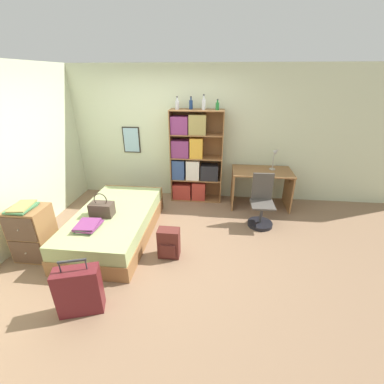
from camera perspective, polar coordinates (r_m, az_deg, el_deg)
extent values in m
plane|color=#84664C|center=(4.25, -8.23, -10.02)|extent=(14.00, 14.00, 0.00)
cube|color=beige|center=(5.31, -4.57, 12.62)|extent=(10.00, 0.06, 2.60)
cube|color=black|center=(5.51, -13.30, 11.21)|extent=(0.35, 0.02, 0.52)
cube|color=#99C1D6|center=(5.50, -13.34, 11.18)|extent=(0.31, 0.01, 0.48)
cube|color=beige|center=(4.63, -34.42, 6.60)|extent=(0.06, 10.00, 2.60)
cube|color=olive|center=(4.38, -16.60, -7.92)|extent=(1.12, 2.03, 0.24)
cube|color=#9EAD70|center=(4.27, -16.96, -5.39)|extent=(1.09, 2.00, 0.21)
cube|color=olive|center=(5.14, -12.72, -1.07)|extent=(1.12, 0.04, 0.44)
cube|color=#47382D|center=(4.11, -19.38, -3.65)|extent=(0.34, 0.20, 0.21)
torus|color=#47382D|center=(4.04, -19.71, -1.59)|extent=(0.20, 0.02, 0.20)
cube|color=#427A4C|center=(3.89, -22.25, -7.51)|extent=(0.27, 0.31, 0.01)
cube|color=silver|center=(3.88, -22.09, -7.40)|extent=(0.23, 0.29, 0.01)
cube|color=#7A336B|center=(3.89, -22.17, -7.15)|extent=(0.26, 0.34, 0.01)
cube|color=#7A336B|center=(3.87, -22.02, -6.94)|extent=(0.32, 0.37, 0.02)
cube|color=#427A4C|center=(3.87, -22.28, -6.76)|extent=(0.25, 0.35, 0.01)
cube|color=#7A336B|center=(3.86, -22.26, -6.61)|extent=(0.30, 0.35, 0.02)
cube|color=#5B191E|center=(3.20, -23.79, -19.46)|extent=(0.50, 0.32, 0.56)
cylinder|color=#2D2D33|center=(3.02, -27.34, -14.66)|extent=(0.01, 0.01, 0.12)
cylinder|color=#2D2D33|center=(2.95, -22.48, -14.60)|extent=(0.01, 0.01, 0.12)
cube|color=#2D2D33|center=(2.94, -25.15, -13.73)|extent=(0.27, 0.10, 0.02)
cube|color=olive|center=(4.26, -31.83, -7.70)|extent=(0.48, 0.41, 0.77)
cube|color=#513828|center=(4.22, -32.93, -11.27)|extent=(0.44, 0.01, 0.35)
sphere|color=#B2A893|center=(4.21, -33.02, -11.36)|extent=(0.02, 0.02, 0.02)
cube|color=#513828|center=(4.04, -34.12, -6.97)|extent=(0.44, 0.01, 0.35)
sphere|color=#B2A893|center=(4.03, -34.22, -7.06)|extent=(0.02, 0.02, 0.02)
cube|color=#427A4C|center=(4.07, -33.52, -3.20)|extent=(0.26, 0.32, 0.01)
cube|color=#427A4C|center=(4.07, -33.66, -2.95)|extent=(0.29, 0.35, 0.02)
cube|color=#99894C|center=(4.07, -33.62, -2.61)|extent=(0.27, 0.38, 0.02)
cube|color=olive|center=(5.19, -4.53, 7.87)|extent=(0.02, 0.34, 1.82)
cube|color=olive|center=(5.11, 6.66, 7.49)|extent=(0.02, 0.34, 1.82)
cube|color=olive|center=(5.28, 1.19, 8.24)|extent=(1.02, 0.01, 1.82)
cube|color=olive|center=(5.45, 0.95, -1.36)|extent=(0.98, 0.34, 0.02)
cube|color=olive|center=(5.27, 0.98, 2.99)|extent=(0.98, 0.34, 0.02)
cube|color=olive|center=(5.12, 1.02, 7.72)|extent=(0.98, 0.34, 0.02)
cube|color=olive|center=(5.01, 1.06, 12.69)|extent=(0.98, 0.34, 0.02)
cube|color=olive|center=(4.94, 1.10, 17.75)|extent=(0.98, 0.34, 0.02)
cube|color=#B2382D|center=(5.40, -2.19, 0.32)|extent=(0.37, 0.26, 0.32)
cube|color=#B2382D|center=(5.35, 1.51, 0.43)|extent=(0.27, 0.26, 0.37)
cube|color=#334C84|center=(5.23, -2.95, 5.19)|extent=(0.25, 0.26, 0.40)
cube|color=silver|center=(5.19, 0.23, 5.08)|extent=(0.26, 0.26, 0.40)
cube|color=#232328|center=(5.18, 3.90, 4.45)|extent=(0.35, 0.26, 0.30)
cube|color=#7A336B|center=(5.10, -2.54, 9.65)|extent=(0.34, 0.26, 0.33)
cube|color=gold|center=(5.05, 1.02, 9.86)|extent=(0.25, 0.26, 0.39)
cube|color=#7A336B|center=(5.00, -2.72, 14.66)|extent=(0.32, 0.26, 0.33)
cube|color=#99894C|center=(4.96, 1.27, 14.81)|extent=(0.32, 0.26, 0.37)
cylinder|color=#B7BCC1|center=(4.95, -3.32, 18.76)|extent=(0.08, 0.08, 0.16)
cylinder|color=#B7BCC1|center=(4.94, -3.35, 19.96)|extent=(0.03, 0.03, 0.05)
cylinder|color=#232328|center=(4.93, -3.36, 20.36)|extent=(0.03, 0.03, 0.02)
cylinder|color=navy|center=(4.96, -0.24, 18.82)|extent=(0.07, 0.07, 0.16)
cylinder|color=navy|center=(4.95, -0.24, 20.02)|extent=(0.03, 0.03, 0.05)
cylinder|color=#232328|center=(4.95, -0.24, 20.41)|extent=(0.03, 0.03, 0.02)
cylinder|color=#B7BCC1|center=(4.87, 2.60, 18.84)|extent=(0.06, 0.06, 0.19)
cylinder|color=#B7BCC1|center=(4.86, 2.63, 20.29)|extent=(0.03, 0.03, 0.06)
cylinder|color=#232328|center=(4.85, 2.63, 20.76)|extent=(0.03, 0.03, 0.02)
cylinder|color=#1E6B2D|center=(4.86, 5.66, 18.42)|extent=(0.06, 0.06, 0.13)
cylinder|color=#1E6B2D|center=(4.85, 5.71, 19.44)|extent=(0.03, 0.03, 0.04)
cylinder|color=#232328|center=(4.85, 5.72, 19.78)|extent=(0.03, 0.03, 0.02)
cube|color=olive|center=(5.08, 15.35, 4.46)|extent=(1.12, 0.67, 0.02)
cube|color=olive|center=(5.15, 9.00, 0.95)|extent=(0.03, 0.63, 0.71)
cube|color=olive|center=(5.33, 20.62, 0.39)|extent=(0.03, 0.63, 0.71)
cylinder|color=#ADA89E|center=(5.19, 17.36, 4.89)|extent=(0.11, 0.11, 0.02)
cylinder|color=#ADA89E|center=(5.14, 17.60, 6.69)|extent=(0.02, 0.02, 0.33)
cone|color=#ADA89E|center=(5.10, 18.25, 8.67)|extent=(0.14, 0.10, 0.14)
cylinder|color=black|center=(4.66, 14.86, -6.85)|extent=(0.42, 0.42, 0.06)
cylinder|color=#333338|center=(4.58, 15.08, -5.06)|extent=(0.05, 0.05, 0.39)
cube|color=#47423D|center=(4.48, 15.38, -2.70)|extent=(0.39, 0.39, 0.03)
cube|color=#47423D|center=(4.53, 15.38, 1.19)|extent=(0.35, 0.05, 0.48)
cube|color=#56231E|center=(3.73, -5.16, -11.18)|extent=(0.30, 0.19, 0.44)
cube|color=#56231E|center=(3.69, -5.45, -13.00)|extent=(0.21, 0.03, 0.20)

